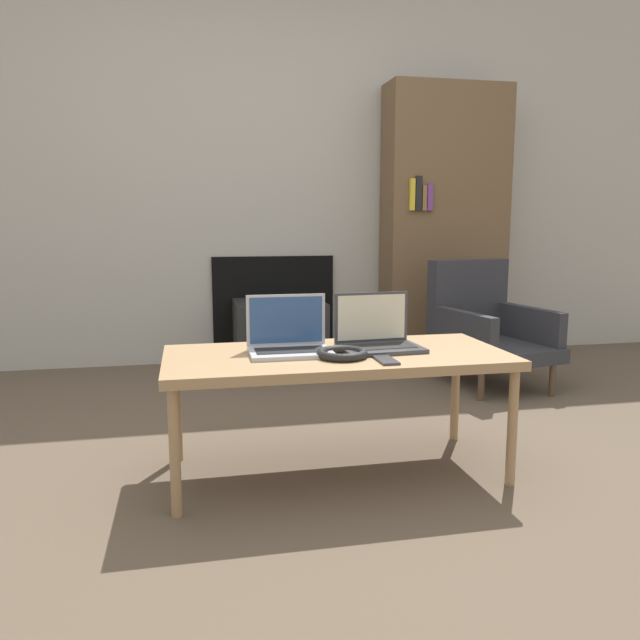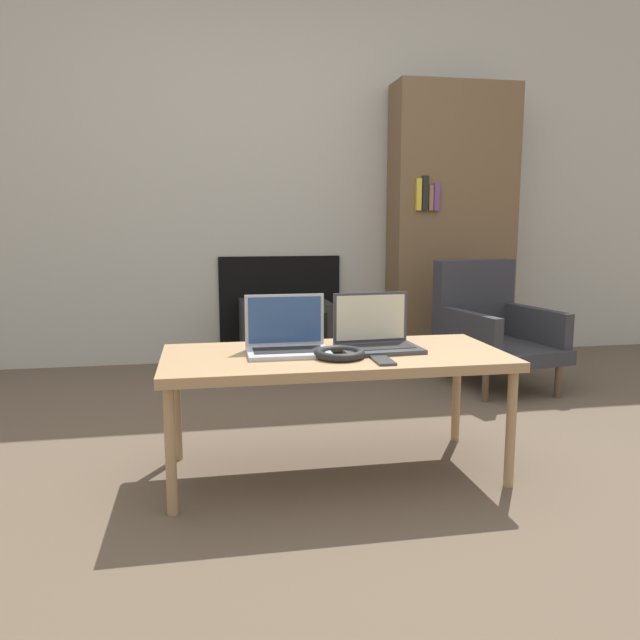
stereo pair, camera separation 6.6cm
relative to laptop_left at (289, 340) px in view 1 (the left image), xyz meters
The scene contains 10 objects.
ground_plane 0.57m from the laptop_left, 43.20° to the right, with size 14.00×14.00×0.00m, color brown.
wall_back 2.18m from the laptop_left, 85.09° to the left, with size 7.00×0.08×2.60m.
table 0.20m from the laptop_left, 14.39° to the right, with size 1.27×0.57×0.47m.
laptop_left is the anchor object (origin of this frame).
laptop_right 0.35m from the laptop_left, ahead, with size 0.32×0.24×0.21m.
headphones 0.22m from the laptop_left, 36.69° to the right, with size 0.19×0.19×0.03m.
phone 0.38m from the laptop_left, 35.37° to the right, with size 0.06×0.14×0.01m.
tv 1.77m from the laptop_left, 82.95° to the left, with size 0.57×0.50×0.44m.
armchair 1.77m from the laptop_left, 39.37° to the left, with size 0.64×0.74×0.73m.
bookshelf 2.34m from the laptop_left, 52.78° to the left, with size 0.84×0.32×1.87m.
Camera 1 is at (-0.54, -2.10, 0.95)m, focal length 35.00 mm.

